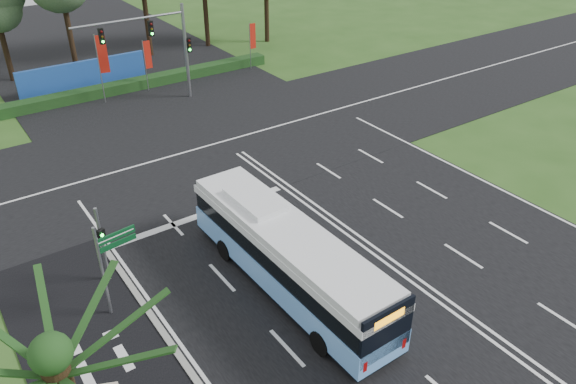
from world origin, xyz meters
name	(u,v)px	position (x,y,z in m)	size (l,w,h in m)	color
ground	(339,229)	(0.00, 0.00, 0.00)	(120.00, 120.00, 0.00)	#2B501A
road_main	(339,229)	(0.00, 0.00, 0.02)	(20.00, 120.00, 0.04)	black
road_cross	(221,142)	(0.00, 12.00, 0.03)	(120.00, 14.00, 0.05)	black
kerb_strip	(178,355)	(-10.10, -3.00, 0.06)	(0.25, 18.00, 0.12)	gray
city_bus	(288,257)	(-4.61, -2.18, 1.68)	(2.63, 11.69, 3.35)	#6EAFFF
pedestrian_signal	(102,243)	(-10.67, 2.68, 2.01)	(0.34, 0.43, 3.69)	gray
street_sign	(109,258)	(-11.00, 0.66, 2.63)	(1.63, 0.30, 4.20)	gray
banner_flag_left	(102,59)	(-3.52, 22.97, 3.33)	(0.75, 0.21, 5.15)	gray
banner_flag_mid	(147,58)	(0.11, 23.58, 2.63)	(0.59, 0.06, 3.99)	gray
banner_flag_right	(252,39)	(9.53, 23.47, 2.62)	(0.59, 0.06, 3.99)	gray
palm_tree	(58,379)	(-14.50, -8.00, 6.44)	(3.20, 3.20, 7.65)	#382614
traffic_light_gantry	(162,40)	(0.21, 20.50, 4.66)	(8.41, 0.28, 7.00)	gray
hedge	(145,82)	(0.00, 24.50, 0.40)	(22.00, 1.20, 0.80)	#153814
blue_hoarding	(84,75)	(-4.00, 27.00, 1.10)	(10.00, 0.30, 2.20)	#1D4AA1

